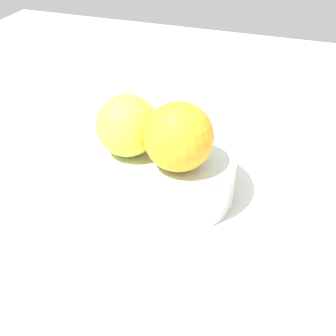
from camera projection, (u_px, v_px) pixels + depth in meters
ground_plane at (168, 200)px, 50.37cm from camera, size 110.00×110.00×2.00cm
fruit_bowl at (168, 173)px, 48.37cm from camera, size 13.90×13.90×5.40cm
orange_in_bowl_0 at (179, 137)px, 42.52cm from camera, size 6.53×6.53×6.53cm
orange_in_bowl_1 at (127, 126)px, 44.73cm from camera, size 6.06×6.06×6.06cm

